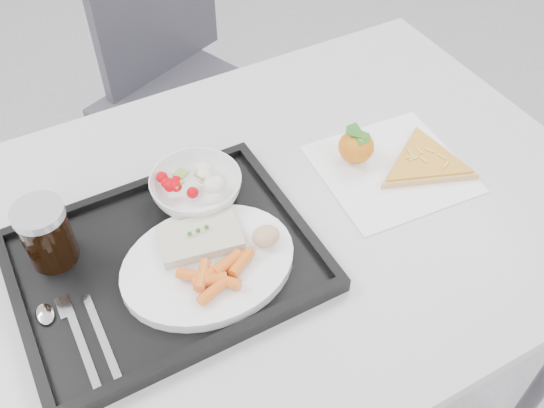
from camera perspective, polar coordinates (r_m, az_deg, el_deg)
table at (r=1.06m, az=-1.44°, el=-3.77°), size 1.20×0.80×0.75m
chair at (r=1.73m, az=-8.90°, el=12.54°), size 0.55×0.56×0.93m
tray at (r=0.96m, az=-9.96°, el=-5.47°), size 0.45×0.35×0.03m
dinner_plate at (r=0.93m, az=-6.01°, el=-5.62°), size 0.27×0.27×0.02m
fish_fillet at (r=0.94m, az=-6.78°, el=-3.19°), size 0.14×0.10×0.02m
bread_roll at (r=0.92m, az=-0.59°, el=-3.04°), size 0.05×0.05×0.03m
salad_bowl at (r=1.01m, az=-7.14°, el=1.51°), size 0.15×0.15×0.05m
cola_glass at (r=0.96m, az=-20.49°, el=-2.59°), size 0.08×0.08×0.11m
cutlery at (r=0.91m, az=-18.17°, el=-11.03°), size 0.08×0.17×0.01m
napkin at (r=1.11m, az=11.12°, el=3.27°), size 0.27×0.26×0.00m
tangerine at (r=1.09m, az=7.93°, el=5.39°), size 0.08×0.08×0.07m
pizza_slice at (r=1.12m, az=14.23°, el=3.81°), size 0.23×0.23×0.02m
carrot_pile at (r=0.89m, az=-5.29°, el=-6.64°), size 0.12×0.08×0.02m
salad_contents at (r=1.01m, az=-7.01°, el=2.14°), size 0.10×0.08×0.02m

